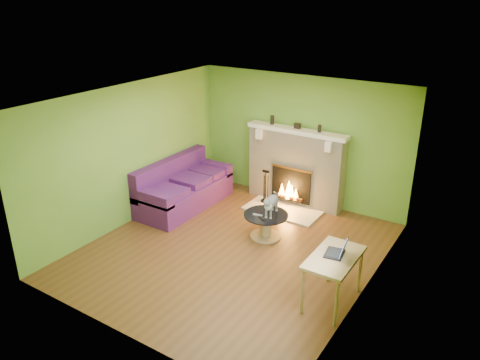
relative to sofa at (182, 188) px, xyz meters
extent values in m
plane|color=brown|center=(1.86, -0.94, -0.37)|extent=(5.00, 5.00, 0.00)
plane|color=white|center=(1.86, -0.94, 2.23)|extent=(5.00, 5.00, 0.00)
plane|color=#5E922F|center=(1.86, 1.56, 0.93)|extent=(5.00, 0.00, 5.00)
plane|color=#5E922F|center=(1.86, -3.44, 0.93)|extent=(5.00, 0.00, 5.00)
plane|color=#5E922F|center=(-0.39, -0.94, 0.93)|extent=(0.00, 5.00, 5.00)
plane|color=#5E922F|center=(4.11, -0.94, 0.93)|extent=(0.00, 5.00, 5.00)
plane|color=silver|center=(4.10, -1.84, 1.18)|extent=(0.00, 1.20, 1.20)
plane|color=white|center=(4.09, -1.84, 1.18)|extent=(0.00, 1.06, 1.06)
cube|color=beige|center=(1.86, 1.38, 0.38)|extent=(2.00, 0.35, 1.50)
cube|color=black|center=(1.86, 1.19, 0.07)|extent=(0.85, 0.03, 0.68)
cube|color=#C28B30|center=(1.86, 1.19, 0.43)|extent=(0.91, 0.02, 0.04)
cylinder|color=black|center=(1.86, 1.16, -0.21)|extent=(0.55, 0.07, 0.07)
cube|color=white|center=(1.86, 1.35, 1.17)|extent=(2.10, 0.28, 0.08)
cube|color=white|center=(1.11, 1.17, 1.03)|extent=(0.12, 0.10, 0.20)
cube|color=white|center=(2.61, 1.17, 1.03)|extent=(0.12, 0.10, 0.20)
cube|color=beige|center=(1.86, 0.86, -0.35)|extent=(1.50, 0.75, 0.03)
cube|color=white|center=(1.86, 1.35, 1.17)|extent=(2.10, 0.28, 0.08)
cube|color=#4B185B|center=(0.06, -0.01, -0.13)|extent=(0.96, 2.13, 0.48)
cube|color=#4B185B|center=(-0.28, -0.01, 0.29)|extent=(0.22, 2.13, 0.60)
cube|color=#4B185B|center=(0.06, -0.96, 0.18)|extent=(0.96, 0.22, 0.24)
cube|color=#4B185B|center=(0.06, 0.95, 0.18)|extent=(0.96, 0.22, 0.24)
cube|color=#4B185B|center=(0.11, -0.61, 0.18)|extent=(0.76, 0.57, 0.13)
cube|color=#4B185B|center=(0.11, 0.10, 0.18)|extent=(0.76, 0.57, 0.13)
cube|color=#4B185B|center=(0.11, 0.70, 0.18)|extent=(0.76, 0.57, 0.13)
cylinder|color=tan|center=(2.09, -0.24, -0.35)|extent=(0.55, 0.55, 0.03)
cylinder|color=tan|center=(2.09, -0.24, -0.15)|extent=(0.20, 0.20, 0.38)
cylinder|color=black|center=(2.09, -0.24, 0.06)|extent=(0.79, 0.79, 0.02)
cube|color=tan|center=(3.81, -1.37, 0.35)|extent=(0.58, 1.01, 0.04)
cylinder|color=tan|center=(3.56, -1.82, -0.02)|extent=(0.04, 0.04, 0.70)
cylinder|color=tan|center=(4.05, -1.82, -0.02)|extent=(0.04, 0.04, 0.70)
cylinder|color=tan|center=(3.56, -0.91, -0.02)|extent=(0.04, 0.04, 0.70)
cylinder|color=tan|center=(4.05, -0.91, -0.02)|extent=(0.04, 0.04, 0.70)
cube|color=gray|center=(1.99, -0.36, 0.09)|extent=(0.17, 0.06, 0.02)
cube|color=black|center=(2.11, -0.42, 0.08)|extent=(0.16, 0.12, 0.02)
cylinder|color=black|center=(1.28, 1.38, 1.30)|extent=(0.08, 0.08, 0.18)
cylinder|color=black|center=(2.31, 1.38, 1.28)|extent=(0.07, 0.07, 0.14)
cube|color=black|center=(1.85, 1.38, 1.26)|extent=(0.12, 0.08, 0.10)
camera|label=1|loc=(5.69, -6.69, 3.75)|focal=35.00mm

